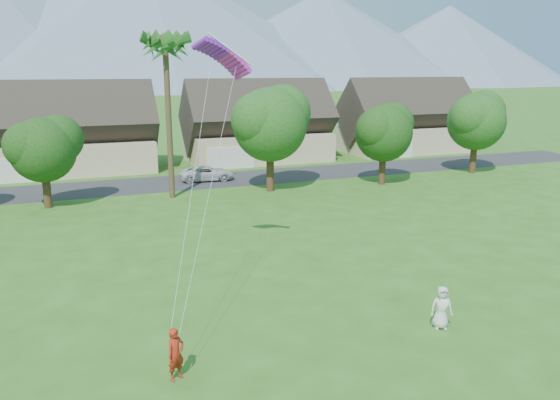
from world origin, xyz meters
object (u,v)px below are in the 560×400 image
parafoil_kite (224,55)px  kite_flyer (176,354)px  watcher (442,307)px  parked_car (207,173)px

parafoil_kite → kite_flyer: bearing=-127.7°
kite_flyer → watcher: (10.30, -0.06, -0.04)m
watcher → parked_car: watcher is taller
kite_flyer → parked_car: (8.50, 31.36, -0.23)m
kite_flyer → parafoil_kite: bearing=34.1°
kite_flyer → parafoil_kite: size_ratio=0.63×
watcher → kite_flyer: bearing=-159.1°
kite_flyer → watcher: bearing=-30.1°
parked_car → parafoil_kite: parafoil_kite is taller
parked_car → parafoil_kite: size_ratio=1.70×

